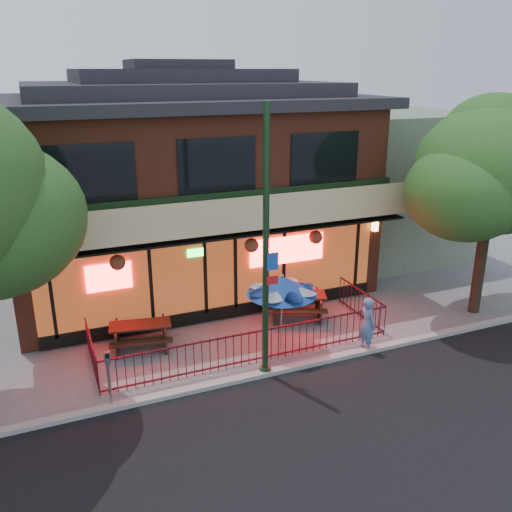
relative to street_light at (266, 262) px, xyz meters
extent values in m
plane|color=gray|center=(0.00, 0.40, -3.15)|extent=(80.00, 80.00, 0.00)
cube|color=#999993|center=(0.00, -0.10, -3.09)|extent=(80.00, 0.25, 0.12)
cube|color=brown|center=(0.00, 7.60, 0.10)|extent=(12.00, 8.00, 6.50)
cube|color=#59230F|center=(0.00, 3.58, -1.50)|extent=(11.00, 0.06, 2.60)
cube|color=#FF0C0C|center=(2.30, 3.50, -1.05)|extent=(2.60, 0.04, 0.90)
cube|color=#FF0C0C|center=(-3.40, 3.50, -1.15)|extent=(1.30, 0.04, 0.80)
cube|color=#CFB282|center=(0.00, 3.10, 0.40)|extent=(12.20, 1.33, 1.26)
cube|color=black|center=(-3.60, 3.58, 1.85)|extent=(2.40, 0.06, 1.60)
cube|color=black|center=(0.00, 3.58, 1.85)|extent=(2.40, 0.06, 1.60)
cube|color=black|center=(3.60, 3.58, 1.85)|extent=(2.40, 0.06, 1.60)
cube|color=black|center=(0.00, 3.55, -2.90)|extent=(11.00, 0.12, 0.40)
cube|color=#FFC672|center=(5.60, 3.42, -0.60)|extent=(0.18, 0.18, 0.32)
cube|color=gray|center=(9.00, 8.10, -0.15)|extent=(6.00, 7.00, 6.00)
cube|color=#490F19|center=(0.00, 0.60, -2.20)|extent=(8.40, 0.04, 0.04)
cube|color=#490F19|center=(0.00, 0.60, -3.03)|extent=(8.40, 0.04, 0.04)
cube|color=#490F19|center=(-4.20, 1.90, -2.20)|extent=(0.04, 2.60, 0.04)
cube|color=#490F19|center=(4.20, 1.90, -2.20)|extent=(0.04, 2.60, 0.04)
cylinder|color=#490F19|center=(0.00, 0.60, -2.65)|extent=(0.02, 0.02, 1.00)
cylinder|color=#163319|center=(0.00, 0.00, 0.35)|extent=(0.16, 0.16, 7.00)
cylinder|color=#163319|center=(0.00, 0.00, -3.05)|extent=(0.32, 0.32, 0.20)
cube|color=#194CB2|center=(0.12, -0.15, 0.05)|extent=(0.30, 0.02, 0.45)
cube|color=red|center=(0.12, -0.15, -0.45)|extent=(0.30, 0.02, 0.22)
cylinder|color=#2E2417|center=(8.00, 0.90, -0.91)|extent=(0.36, 0.36, 4.48)
ellipsoid|color=#1C4A18|center=(8.00, 0.90, 1.61)|extent=(4.80, 4.80, 3.94)
ellipsoid|color=#1C4A18|center=(8.20, 1.30, 2.59)|extent=(3.12, 3.12, 2.56)
cube|color=#311C11|center=(-3.42, 2.82, -2.79)|extent=(0.28, 1.25, 0.72)
cube|color=#311C11|center=(-2.08, 2.57, -2.79)|extent=(0.28, 1.25, 0.72)
cube|color=#311C11|center=(-2.75, 2.70, -2.43)|extent=(1.85, 1.03, 0.06)
cube|color=#311C11|center=(-2.85, 2.17, -2.72)|extent=(1.77, 0.58, 0.05)
cube|color=#311C11|center=(-2.65, 3.22, -2.72)|extent=(1.77, 0.58, 0.05)
cube|color=#392514|center=(1.64, 3.08, -2.76)|extent=(0.58, 1.28, 0.78)
cube|color=#392514|center=(2.99, 2.52, -2.76)|extent=(0.58, 1.28, 0.78)
cube|color=#392514|center=(2.32, 2.80, -2.37)|extent=(2.04, 1.45, 0.06)
cube|color=#392514|center=(2.10, 2.27, -2.69)|extent=(1.86, 0.99, 0.05)
cube|color=#392514|center=(2.54, 3.34, -2.69)|extent=(1.86, 0.99, 0.05)
cylinder|color=gray|center=(1.00, 1.14, -2.10)|extent=(0.05, 0.05, 2.09)
cone|color=navy|center=(1.00, 1.14, -1.20)|extent=(2.00, 2.00, 0.52)
sphere|color=gray|center=(1.00, 1.14, -0.92)|extent=(0.10, 0.09, 0.09)
imported|color=#5473A9|center=(3.19, 0.05, -2.33)|extent=(0.44, 0.62, 1.63)
cylinder|color=gray|center=(-4.00, 0.00, -2.54)|extent=(0.06, 0.06, 1.22)
cube|color=gray|center=(-4.00, 0.00, -1.80)|extent=(0.14, 0.12, 0.31)
cube|color=black|center=(-4.00, -0.05, -1.73)|extent=(0.09, 0.01, 0.11)
camera|label=1|loc=(-5.07, -11.54, 4.52)|focal=38.00mm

